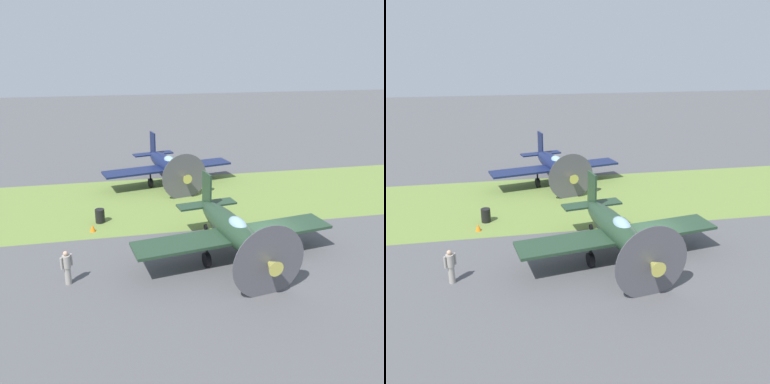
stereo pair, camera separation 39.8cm
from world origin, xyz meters
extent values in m
plane|color=#515154|center=(0.00, 0.00, 0.00)|extent=(160.00, 160.00, 0.00)
cube|color=olive|center=(0.00, -9.25, 0.00)|extent=(120.00, 11.00, 0.01)
ellipsoid|color=#233D28|center=(1.99, -0.17, 1.63)|extent=(2.56, 7.75, 1.39)
cube|color=#233D28|center=(1.92, 0.27, 1.46)|extent=(10.94, 3.55, 0.16)
cube|color=#233D28|center=(2.52, -3.61, 2.64)|extent=(0.30, 1.24, 2.13)
cube|color=#233D28|center=(2.52, -3.61, 1.74)|extent=(3.70, 1.55, 0.11)
cone|color=#B7B24C|center=(1.35, 3.88, 1.63)|extent=(0.83, 0.89, 0.72)
cylinder|color=#4C4C51|center=(1.39, 3.66, 1.63)|extent=(3.55, 0.60, 3.59)
ellipsoid|color=#8CB2C6|center=(1.88, 0.50, 2.11)|extent=(1.02, 1.67, 0.79)
cylinder|color=black|center=(0.29, 0.13, 0.38)|extent=(0.36, 0.79, 0.76)
cylinder|color=black|center=(0.29, 0.13, 0.92)|extent=(0.13, 0.13, 1.08)
cylinder|color=black|center=(3.51, 0.64, 0.38)|extent=(0.36, 0.79, 0.76)
cylinder|color=black|center=(3.51, 0.64, 0.92)|extent=(0.13, 0.13, 1.08)
cylinder|color=black|center=(2.54, -3.72, 0.18)|extent=(0.19, 0.38, 0.36)
ellipsoid|color=#141E47|center=(3.58, -13.38, 1.59)|extent=(2.94, 7.58, 1.36)
cube|color=#141E47|center=(3.49, -12.95, 1.43)|extent=(10.69, 4.09, 0.15)
cube|color=#141E47|center=(4.31, -16.71, 2.58)|extent=(0.37, 1.20, 2.09)
cube|color=#141E47|center=(4.31, -16.71, 1.70)|extent=(3.64, 1.72, 0.11)
cone|color=#B7B24C|center=(2.72, -9.47, 1.59)|extent=(0.85, 0.90, 0.70)
cylinder|color=#4C4C51|center=(2.76, -9.68, 1.59)|extent=(3.44, 0.80, 3.51)
ellipsoid|color=#8CB2C6|center=(3.44, -12.74, 2.07)|extent=(1.08, 1.67, 0.77)
cylinder|color=black|center=(1.91, -13.19, 0.37)|extent=(0.40, 0.78, 0.75)
cylinder|color=black|center=(1.91, -13.19, 0.90)|extent=(0.13, 0.13, 1.05)
cylinder|color=black|center=(5.02, -12.50, 0.37)|extent=(0.40, 0.78, 0.75)
cylinder|color=black|center=(5.02, -12.50, 0.90)|extent=(0.13, 0.13, 1.05)
cylinder|color=black|center=(4.34, -16.81, 0.18)|extent=(0.20, 0.37, 0.35)
cylinder|color=#9E998E|center=(10.35, 0.95, 0.44)|extent=(0.30, 0.30, 0.88)
cylinder|color=#9E998E|center=(10.35, 0.95, 1.19)|extent=(0.38, 0.38, 0.62)
sphere|color=tan|center=(10.35, 0.95, 1.61)|extent=(0.23, 0.23, 0.23)
cylinder|color=#9E998E|center=(10.14, 0.79, 1.19)|extent=(0.11, 0.11, 0.59)
cylinder|color=#9E998E|center=(10.56, 1.10, 1.19)|extent=(0.11, 0.11, 0.59)
cylinder|color=black|center=(8.93, -6.17, 0.45)|extent=(0.60, 0.60, 0.90)
cone|color=orange|center=(9.37, -4.85, 0.22)|extent=(0.36, 0.36, 0.44)
camera|label=1|loc=(7.94, 18.82, 10.70)|focal=38.46mm
camera|label=2|loc=(7.55, 18.90, 10.70)|focal=38.46mm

